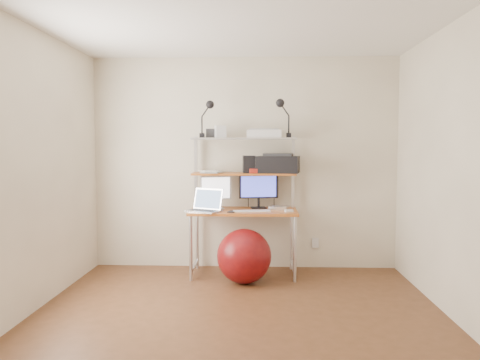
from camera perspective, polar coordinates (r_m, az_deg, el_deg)
The scene contains 20 objects.
room at distance 3.78m, azimuth -0.32°, elevation 1.01°, with size 3.60×3.60×3.60m.
computer_desk at distance 5.30m, azimuth 0.45°, elevation -1.27°, with size 1.20×0.60×1.57m.
wall_outlet at distance 5.71m, azimuth 9.17°, elevation -7.57°, with size 0.08×0.01×0.12m, color silver.
monitor_silver at distance 5.34m, azimuth -2.94°, elevation -1.26°, with size 0.35×0.18×0.40m.
monitor_black at distance 5.39m, azimuth 2.29°, elevation -1.05°, with size 0.45×0.16×0.46m.
laptop at distance 5.17m, azimuth -4.19°, elevation -3.24°, with size 0.44×0.41×0.31m.
keyboard at distance 5.14m, azimuth 1.43°, elevation -3.80°, with size 0.41×0.12×0.01m, color silver.
mouse at distance 5.13m, azimuth 6.00°, elevation -3.76°, with size 0.09×0.05×0.02m, color silver.
mac_mini at distance 5.33m, azimuth 4.77°, elevation -3.36°, with size 0.21×0.21×0.04m, color silver.
phone at distance 5.09m, azimuth -0.97°, elevation -3.87°, with size 0.07×0.13×0.01m, color black.
printer at distance 5.36m, azimuth 4.67°, elevation 1.99°, with size 0.52×0.39×0.22m.
nas_cube at distance 5.32m, azimuth 1.09°, elevation 1.93°, with size 0.13×0.13×0.20m, color black.
red_box at distance 5.30m, azimuth 2.09°, elevation 1.13°, with size 0.18×0.12×0.05m, color #AC271B.
scanner at distance 5.33m, azimuth 2.92°, elevation 5.69°, with size 0.39×0.25×0.10m.
box_white at distance 5.34m, azimuth -2.42°, elevation 5.91°, with size 0.12×0.10×0.14m, color silver.
box_grey at distance 5.41m, azimuth -3.59°, elevation 5.70°, with size 0.10×0.10×0.10m, color #2B2B2D.
clip_lamp_left at distance 5.31m, azimuth -3.89°, elevation 8.44°, with size 0.17×0.09×0.42m.
clip_lamp_right at distance 5.31m, azimuth 5.14°, elevation 8.58°, with size 0.17×0.10×0.43m.
exercise_ball at distance 5.03m, azimuth 0.51°, elevation -9.27°, with size 0.58×0.58×0.58m, color maroon.
paper_stack at distance 5.37m, azimuth -3.50°, elevation 1.02°, with size 0.34×0.40×0.02m.
Camera 1 is at (0.18, -3.77, 1.46)m, focal length 35.00 mm.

